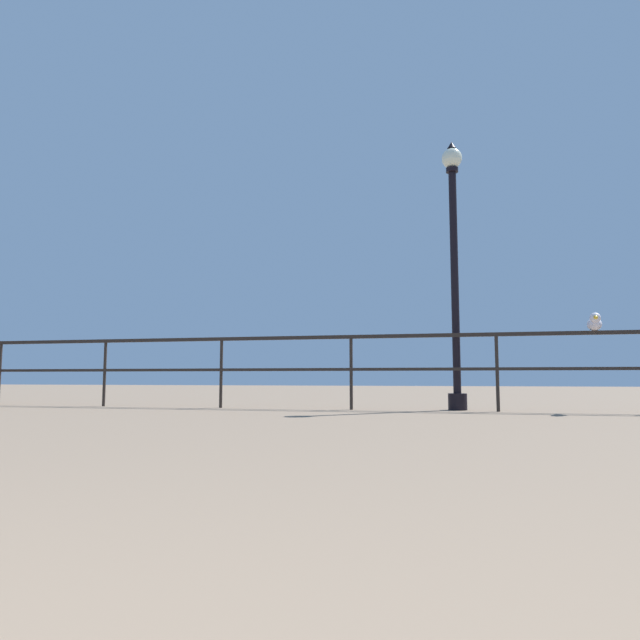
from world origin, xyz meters
The scene contains 3 objects.
pier_railing centered at (0.00, 8.48, 0.74)m, with size 20.95×0.05×1.01m.
lamppost_center centered at (0.45, 8.71, 2.04)m, with size 0.28×0.28×3.71m.
seagull_on_rail centered at (2.12, 8.46, 1.11)m, with size 0.20×0.45×0.21m.
Camera 1 is at (0.49, 0.82, 0.44)m, focal length 32.05 mm.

